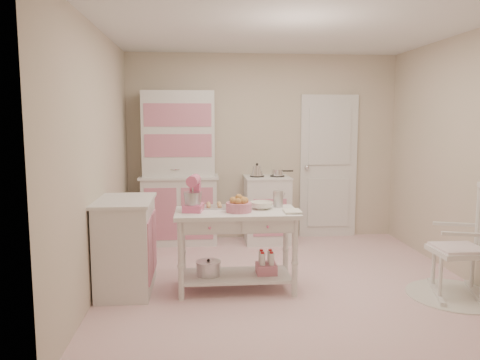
# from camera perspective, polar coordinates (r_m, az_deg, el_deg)

# --- Properties ---
(room_shell) EXTENTS (3.84, 3.84, 2.62)m
(room_shell) POSITION_cam_1_polar(r_m,az_deg,el_deg) (4.77, 5.89, 6.83)
(room_shell) COLOR pink
(room_shell) RESTS_ON ground
(door) EXTENTS (0.82, 0.05, 2.04)m
(door) POSITION_cam_1_polar(r_m,az_deg,el_deg) (6.85, 10.72, 1.63)
(door) COLOR silver
(door) RESTS_ON ground
(hutch) EXTENTS (1.06, 0.50, 2.08)m
(hutch) POSITION_cam_1_polar(r_m,az_deg,el_deg) (6.39, -7.44, 1.47)
(hutch) COLOR silver
(hutch) RESTS_ON ground
(stove) EXTENTS (0.62, 0.57, 0.92)m
(stove) POSITION_cam_1_polar(r_m,az_deg,el_deg) (6.48, 3.30, -3.57)
(stove) COLOR silver
(stove) RESTS_ON ground
(base_cabinet) EXTENTS (0.54, 0.84, 0.92)m
(base_cabinet) POSITION_cam_1_polar(r_m,az_deg,el_deg) (4.79, -13.73, -7.71)
(base_cabinet) COLOR silver
(base_cabinet) RESTS_ON ground
(lace_rug) EXTENTS (0.92, 0.92, 0.01)m
(lace_rug) POSITION_cam_1_polar(r_m,az_deg,el_deg) (5.09, 24.78, -12.63)
(lace_rug) COLOR white
(lace_rug) RESTS_ON ground
(rocking_chair) EXTENTS (0.67, 0.83, 1.10)m
(rocking_chair) POSITION_cam_1_polar(r_m,az_deg,el_deg) (4.94, 25.13, -6.68)
(rocking_chair) COLOR silver
(rocking_chair) RESTS_ON ground
(work_table) EXTENTS (1.20, 0.60, 0.80)m
(work_table) POSITION_cam_1_polar(r_m,az_deg,el_deg) (4.69, -0.43, -8.57)
(work_table) COLOR silver
(work_table) RESTS_ON ground
(stand_mixer) EXTENTS (0.25, 0.31, 0.34)m
(stand_mixer) POSITION_cam_1_polar(r_m,az_deg,el_deg) (4.58, -5.71, -1.71)
(stand_mixer) COLOR pink
(stand_mixer) RESTS_ON work_table
(cookie_tray) EXTENTS (0.34, 0.24, 0.02)m
(cookie_tray) POSITION_cam_1_polar(r_m,az_deg,el_deg) (4.77, -2.41, -3.29)
(cookie_tray) COLOR silver
(cookie_tray) RESTS_ON work_table
(bread_basket) EXTENTS (0.25, 0.25, 0.09)m
(bread_basket) POSITION_cam_1_polar(r_m,az_deg,el_deg) (4.54, -0.14, -3.34)
(bread_basket) COLOR #D37992
(bread_basket) RESTS_ON work_table
(mixing_bowl) EXTENTS (0.23, 0.23, 0.07)m
(mixing_bowl) POSITION_cam_1_polar(r_m,az_deg,el_deg) (4.70, 2.65, -3.10)
(mixing_bowl) COLOR white
(mixing_bowl) RESTS_ON work_table
(metal_pitcher) EXTENTS (0.10, 0.10, 0.17)m
(metal_pitcher) POSITION_cam_1_polar(r_m,az_deg,el_deg) (4.79, 4.67, -2.31)
(metal_pitcher) COLOR silver
(metal_pitcher) RESTS_ON work_table
(recipe_book) EXTENTS (0.17, 0.22, 0.02)m
(recipe_book) POSITION_cam_1_polar(r_m,az_deg,el_deg) (4.54, 5.37, -3.83)
(recipe_book) COLOR white
(recipe_book) RESTS_ON work_table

